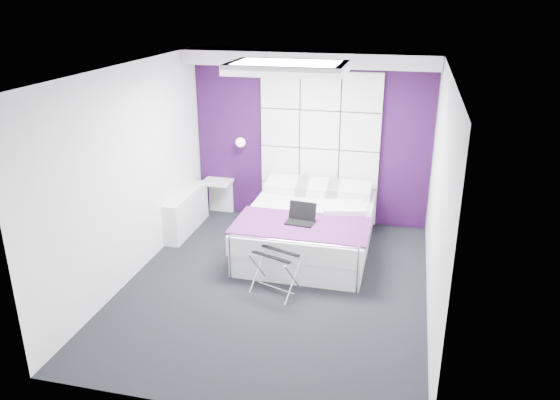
{
  "coord_description": "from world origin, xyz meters",
  "views": [
    {
      "loc": [
        1.43,
        -5.69,
        3.35
      ],
      "look_at": [
        -0.03,
        0.35,
        0.99
      ],
      "focal_mm": 35.0,
      "sensor_mm": 36.0,
      "label": 1
    }
  ],
  "objects_px": {
    "wall_lamp": "(241,142)",
    "nightstand": "(217,182)",
    "bed": "(308,229)",
    "luggage_rack": "(276,273)",
    "radiator": "(187,212)",
    "laptop": "(301,217)"
  },
  "relations": [
    {
      "from": "wall_lamp",
      "to": "bed",
      "type": "relative_size",
      "value": 0.07
    },
    {
      "from": "radiator",
      "to": "luggage_rack",
      "type": "relative_size",
      "value": 2.29
    },
    {
      "from": "wall_lamp",
      "to": "bed",
      "type": "bearing_deg",
      "value": -37.69
    },
    {
      "from": "radiator",
      "to": "nightstand",
      "type": "bearing_deg",
      "value": 71.57
    },
    {
      "from": "luggage_rack",
      "to": "laptop",
      "type": "distance_m",
      "value": 0.91
    },
    {
      "from": "wall_lamp",
      "to": "nightstand",
      "type": "bearing_deg",
      "value": -174.29
    },
    {
      "from": "radiator",
      "to": "luggage_rack",
      "type": "distance_m",
      "value": 2.26
    },
    {
      "from": "nightstand",
      "to": "laptop",
      "type": "bearing_deg",
      "value": -39.82
    },
    {
      "from": "radiator",
      "to": "laptop",
      "type": "height_order",
      "value": "laptop"
    },
    {
      "from": "nightstand",
      "to": "luggage_rack",
      "type": "distance_m",
      "value": 2.65
    },
    {
      "from": "bed",
      "to": "luggage_rack",
      "type": "relative_size",
      "value": 4.0
    },
    {
      "from": "wall_lamp",
      "to": "nightstand",
      "type": "height_order",
      "value": "wall_lamp"
    },
    {
      "from": "wall_lamp",
      "to": "bed",
      "type": "xyz_separation_m",
      "value": [
        1.25,
        -0.96,
        -0.91
      ]
    },
    {
      "from": "bed",
      "to": "nightstand",
      "type": "height_order",
      "value": "bed"
    },
    {
      "from": "radiator",
      "to": "luggage_rack",
      "type": "xyz_separation_m",
      "value": [
        1.73,
        -1.45,
        -0.04
      ]
    },
    {
      "from": "nightstand",
      "to": "wall_lamp",
      "type": "bearing_deg",
      "value": 5.71
    },
    {
      "from": "nightstand",
      "to": "laptop",
      "type": "relative_size",
      "value": 1.26
    },
    {
      "from": "luggage_rack",
      "to": "laptop",
      "type": "height_order",
      "value": "laptop"
    },
    {
      "from": "radiator",
      "to": "laptop",
      "type": "xyz_separation_m",
      "value": [
        1.86,
        -0.63,
        0.35
      ]
    },
    {
      "from": "nightstand",
      "to": "radiator",
      "type": "bearing_deg",
      "value": -108.43
    },
    {
      "from": "nightstand",
      "to": "bed",
      "type": "bearing_deg",
      "value": -29.28
    },
    {
      "from": "radiator",
      "to": "wall_lamp",
      "type": "bearing_deg",
      "value": 49.9
    }
  ]
}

